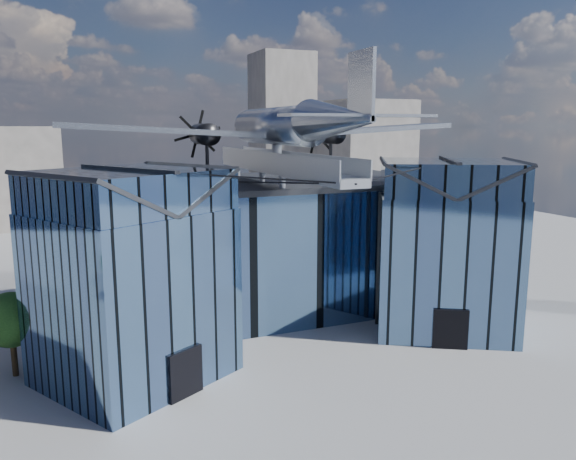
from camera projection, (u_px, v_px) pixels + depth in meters
name	position (u px, v px, depth m)	size (l,w,h in m)	color
ground_plane	(300.00, 343.00, 36.72)	(120.00, 120.00, 0.00)	gray
museum	(268.00, 244.00, 41.00)	(32.88, 24.50, 17.60)	#4B6C99
bg_towers	(170.00, 154.00, 81.34)	(77.00, 24.50, 26.00)	gray
tree_plaza_w	(11.00, 320.00, 31.36)	(3.86, 3.86, 4.89)	#332414
tree_side_e	(447.00, 231.00, 57.53)	(4.22, 4.22, 5.04)	#332414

